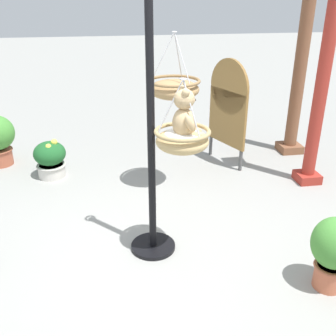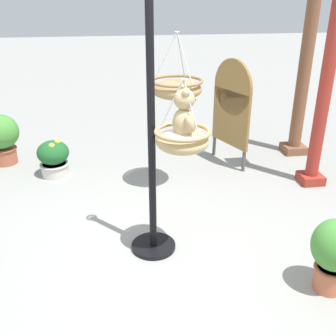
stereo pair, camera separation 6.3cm
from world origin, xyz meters
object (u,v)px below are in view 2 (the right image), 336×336
Objects in this scene: display_sign_board at (232,104)px; greenhouse_pillar_left at (306,60)px; hanging_basket_with_teddy at (182,139)px; potted_plant_bushy_green at (54,158)px; display_pole_central at (152,181)px; teddy_bear at (185,117)px; greenhouse_pillar_right at (327,78)px; potted_plant_tall_leafy at (334,251)px; hanging_basket_left_high at (177,88)px; potted_plant_fern_front at (1,137)px.

greenhouse_pillar_left is at bearing 102.10° from display_sign_board.
hanging_basket_with_teddy is 2.65m from potted_plant_bushy_green.
display_pole_central is 4.44× the size of potted_plant_bushy_green.
greenhouse_pillar_right is at bearing 123.44° from teddy_bear.
display_sign_board is (-1.96, 1.34, 0.14)m from display_pole_central.
potted_plant_tall_leafy is 1.25× the size of potted_plant_bushy_green.
potted_plant_tall_leafy is at bearing 25.41° from hanging_basket_left_high.
potted_plant_fern_front is 0.49× the size of display_sign_board.
greenhouse_pillar_left is at bearing 87.18° from potted_plant_fern_front.
greenhouse_pillar_right is 4.49m from potted_plant_fern_front.
greenhouse_pillar_right reaches higher than hanging_basket_with_teddy.
teddy_bear reaches higher than potted_plant_tall_leafy.
hanging_basket_with_teddy is 1.17× the size of potted_plant_bushy_green.
display_sign_board is (-2.11, 1.07, -0.51)m from teddy_bear.
greenhouse_pillar_right is 4.26× the size of potted_plant_tall_leafy.
hanging_basket_left_high is 2.01m from potted_plant_bushy_green.
display_pole_central is 0.83× the size of greenhouse_pillar_right.
potted_plant_fern_front is at bearing -106.93° from greenhouse_pillar_right.
teddy_bear is at bearing 61.15° from display_pole_central.
potted_plant_bushy_green is at bearing -148.45° from display_pole_central.
hanging_basket_with_teddy is at bearing 59.04° from display_pole_central.
display_pole_central is 1.58× the size of display_sign_board.
greenhouse_pillar_left is 3.85m from potted_plant_bushy_green.
hanging_basket_left_high is at bearing -154.59° from potted_plant_tall_leafy.
display_sign_board is at bearing 91.74° from potted_plant_bushy_green.
hanging_basket_left_high is 1.40× the size of potted_plant_bushy_green.
greenhouse_pillar_right is at bearing 86.48° from hanging_basket_left_high.
greenhouse_pillar_left reaches higher than display_pole_central.
display_pole_central is at bearing -118.85° from teddy_bear.
potted_plant_fern_front is 3.35m from display_sign_board.
greenhouse_pillar_left is at bearing 136.79° from teddy_bear.
greenhouse_pillar_left is 1.30m from display_sign_board.
potted_plant_tall_leafy is at bearing -22.77° from greenhouse_pillar_right.
hanging_basket_left_high is 0.26× the size of greenhouse_pillar_left.
hanging_basket_left_high is (-1.27, 0.44, 0.56)m from display_pole_central.
greenhouse_pillar_left reaches higher than hanging_basket_with_teddy.
teddy_bear is 0.15× the size of greenhouse_pillar_left.
hanging_basket_with_teddy reaches higher than teddy_bear.
hanging_basket_with_teddy is at bearing -90.00° from teddy_bear.
hanging_basket_left_high is at bearing 173.42° from teddy_bear.
display_sign_board is (0.46, 3.29, 0.47)m from potted_plant_fern_front.
potted_plant_bushy_green is 2.58m from display_sign_board.
hanging_basket_with_teddy is 2.39m from greenhouse_pillar_right.
display_pole_central is 1.68m from potted_plant_tall_leafy.
hanging_basket_with_teddy is at bearing -43.50° from greenhouse_pillar_left.
teddy_bear is 2.37m from greenhouse_pillar_right.
potted_plant_tall_leafy is at bearing -19.48° from greenhouse_pillar_left.
teddy_bear is 3.24m from greenhouse_pillar_left.
potted_plant_fern_front is 1.37× the size of potted_plant_bushy_green.
display_sign_board is at bearing 127.67° from hanging_basket_left_high.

